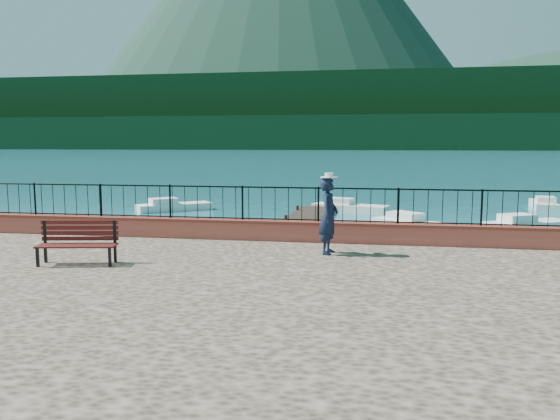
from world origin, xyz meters
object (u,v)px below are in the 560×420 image
(boat_1, at_px, (417,222))
(boat_3, at_px, (174,204))
(person, at_px, (329,216))
(boat_4, at_px, (350,205))
(boat_2, at_px, (528,222))
(park_bench, at_px, (78,251))
(boat_0, at_px, (225,239))
(boat_5, at_px, (544,202))

(boat_1, bearing_deg, boat_3, -157.92)
(person, relative_size, boat_4, 0.44)
(boat_1, xyz_separation_m, boat_2, (5.02, 0.90, 0.00))
(park_bench, distance_m, boat_2, 20.21)
(park_bench, height_order, boat_0, park_bench)
(boat_1, relative_size, boat_4, 1.00)
(boat_0, relative_size, boat_5, 1.14)
(park_bench, xyz_separation_m, person, (5.62, 2.20, 0.67))
(boat_3, xyz_separation_m, boat_5, (21.83, 4.88, 0.00))
(person, distance_m, boat_3, 19.86)
(person, height_order, boat_2, person)
(boat_1, bearing_deg, boat_2, 52.71)
(person, height_order, boat_0, person)
(boat_0, xyz_separation_m, boat_3, (-6.13, 10.90, 0.00))
(boat_0, distance_m, boat_5, 22.27)
(boat_2, xyz_separation_m, boat_4, (-8.31, 5.39, 0.00))
(boat_2, bearing_deg, boat_4, 117.91)
(boat_5, bearing_deg, boat_3, 110.96)
(person, relative_size, boat_3, 0.45)
(park_bench, height_order, boat_5, park_bench)
(boat_1, distance_m, boat_2, 5.10)
(boat_5, bearing_deg, park_bench, 152.91)
(boat_0, distance_m, boat_2, 14.14)
(boat_4, bearing_deg, boat_5, 34.80)
(park_bench, distance_m, person, 6.07)
(park_bench, distance_m, boat_1, 16.44)
(park_bench, height_order, boat_4, park_bench)
(boat_0, distance_m, boat_3, 12.50)
(boat_1, height_order, boat_3, same)
(park_bench, xyz_separation_m, boat_4, (5.40, 20.20, -1.10))
(boat_0, bearing_deg, boat_1, 44.25)
(boat_0, bearing_deg, boat_2, 34.48)
(boat_0, distance_m, boat_1, 9.43)
(boat_3, bearing_deg, park_bench, -113.47)
(person, distance_m, boat_2, 15.09)
(boat_2, relative_size, boat_5, 1.10)
(boat_0, bearing_deg, boat_5, 51.21)
(boat_5, bearing_deg, boat_4, 115.91)
(park_bench, relative_size, boat_0, 0.44)
(person, relative_size, boat_5, 0.51)
(boat_0, xyz_separation_m, boat_2, (12.43, 6.73, 0.00))
(boat_1, relative_size, boat_2, 1.05)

